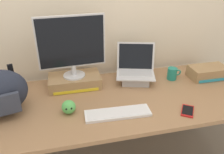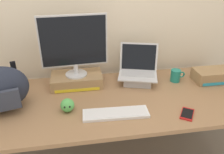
% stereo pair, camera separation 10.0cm
% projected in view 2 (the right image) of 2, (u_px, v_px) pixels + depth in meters
% --- Properties ---
extents(back_wall, '(7.00, 0.10, 2.60)m').
position_uv_depth(back_wall, '(102.00, 8.00, 1.91)').
color(back_wall, beige).
rests_on(back_wall, ground).
extents(desk, '(2.03, 0.84, 0.73)m').
position_uv_depth(desk, '(112.00, 105.00, 1.75)').
color(desk, '#99704C').
rests_on(desk, ground).
extents(toner_box_yellow, '(0.41, 0.24, 0.09)m').
position_uv_depth(toner_box_yellow, '(77.00, 80.00, 1.88)').
color(toner_box_yellow, '#9E7A51').
rests_on(toner_box_yellow, desk).
extents(desktop_monitor, '(0.51, 0.17, 0.48)m').
position_uv_depth(desktop_monitor, '(74.00, 44.00, 1.74)').
color(desktop_monitor, silver).
rests_on(desktop_monitor, toner_box_yellow).
extents(open_laptop, '(0.37, 0.32, 0.31)m').
position_uv_depth(open_laptop, '(138.00, 75.00, 1.93)').
color(open_laptop, '#ADADB2').
rests_on(open_laptop, desk).
extents(external_keyboard, '(0.45, 0.15, 0.02)m').
position_uv_depth(external_keyboard, '(116.00, 113.00, 1.53)').
color(external_keyboard, white).
rests_on(external_keyboard, desk).
extents(messenger_backpack, '(0.40, 0.31, 0.31)m').
position_uv_depth(messenger_backpack, '(1.00, 89.00, 1.55)').
color(messenger_backpack, '#232838').
rests_on(messenger_backpack, desk).
extents(coffee_mug, '(0.12, 0.08, 0.10)m').
position_uv_depth(coffee_mug, '(176.00, 76.00, 1.94)').
color(coffee_mug, '#1E7F70').
rests_on(coffee_mug, desk).
extents(cell_phone, '(0.14, 0.16, 0.01)m').
position_uv_depth(cell_phone, '(187.00, 114.00, 1.54)').
color(cell_phone, red).
rests_on(cell_phone, desk).
extents(plush_toy, '(0.09, 0.09, 0.09)m').
position_uv_depth(plush_toy, '(67.00, 105.00, 1.56)').
color(plush_toy, '#56B256').
rests_on(plush_toy, desk).
extents(toner_box_cyan, '(0.32, 0.18, 0.10)m').
position_uv_depth(toner_box_cyan, '(213.00, 75.00, 1.95)').
color(toner_box_cyan, '#9E7A51').
rests_on(toner_box_cyan, desk).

